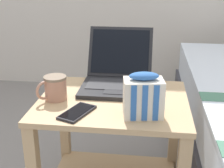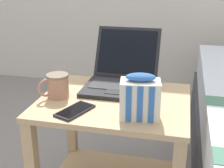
{
  "view_description": "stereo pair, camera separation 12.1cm",
  "coord_description": "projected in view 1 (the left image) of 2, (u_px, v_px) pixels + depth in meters",
  "views": [
    {
      "loc": [
        0.14,
        -1.16,
        1.07
      ],
      "look_at": [
        0.0,
        -0.04,
        0.64
      ],
      "focal_mm": 50.0,
      "sensor_mm": 36.0,
      "label": 1
    },
    {
      "loc": [
        0.26,
        -1.14,
        1.07
      ],
      "look_at": [
        0.0,
        -0.04,
        0.64
      ],
      "focal_mm": 50.0,
      "sensor_mm": 36.0,
      "label": 2
    }
  ],
  "objects": [
    {
      "name": "mug_front_left",
      "position": [
        55.0,
        87.0,
        1.25
      ],
      "size": [
        0.11,
        0.11,
        0.1
      ],
      "color": "tan",
      "rests_on": "bedside_table"
    },
    {
      "name": "bedside_table",
      "position": [
        113.0,
        142.0,
        1.34
      ],
      "size": [
        0.61,
        0.49,
        0.56
      ],
      "color": "tan",
      "rests_on": "ground_plane"
    },
    {
      "name": "cell_phone",
      "position": [
        77.0,
        112.0,
        1.15
      ],
      "size": [
        0.13,
        0.17,
        0.01
      ],
      "color": "black",
      "rests_on": "bedside_table"
    },
    {
      "name": "laptop",
      "position": [
        116.0,
        75.0,
        1.4
      ],
      "size": [
        0.3,
        0.37,
        0.23
      ],
      "color": "black",
      "rests_on": "bedside_table"
    },
    {
      "name": "snack_bag",
      "position": [
        143.0,
        96.0,
        1.1
      ],
      "size": [
        0.15,
        0.11,
        0.17
      ],
      "color": "silver",
      "rests_on": "bedside_table"
    }
  ]
}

